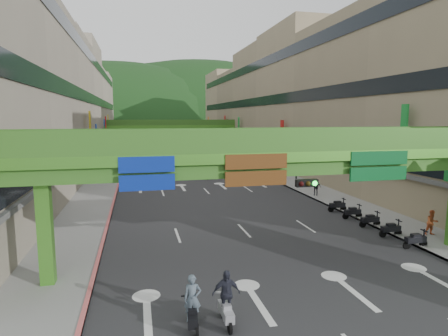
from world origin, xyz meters
TOP-DOWN VIEW (x-y plane):
  - ground at (0.00, 0.00)m, footprint 320.00×320.00m
  - road_slab at (0.00, 50.00)m, footprint 18.00×140.00m
  - sidewalk_left at (-11.00, 50.00)m, footprint 4.00×140.00m
  - sidewalk_right at (11.00, 50.00)m, footprint 4.00×140.00m
  - curb_left at (-9.10, 50.00)m, footprint 0.20×140.00m
  - curb_right at (9.10, 50.00)m, footprint 0.20×140.00m
  - building_row_left at (-18.93, 50.00)m, footprint 12.80×95.00m
  - building_row_right at (18.93, 50.00)m, footprint 12.80×95.00m
  - overpass_near at (0.93, 5.38)m, footprint 28.00×12.27m
  - overpass_far at (0.00, 65.00)m, footprint 28.00×2.20m
  - hill_left at (-15.00, 160.00)m, footprint 168.00×140.00m
  - hill_right at (25.00, 180.00)m, footprint 208.00×176.00m
  - bunting_string at (0.00, 30.00)m, footprint 26.00×0.36m
  - scooter_rider_near at (-5.12, 1.00)m, footprint 0.69×1.60m
  - scooter_rider_mid at (1.31, 33.45)m, footprint 0.99×1.59m
  - scooter_rider_left at (-3.88, 1.00)m, footprint 1.05×1.60m
  - scooter_rider_far at (-1.93, 46.28)m, footprint 0.87×1.60m
  - parked_scooter_row at (8.80, 10.82)m, footprint 1.60×9.35m
  - car_silver at (-6.12, 47.51)m, footprint 1.86×4.46m
  - car_yellow at (-0.00, 46.56)m, footprint 2.04×4.32m
  - pedestrian_red at (11.32, 8.00)m, footprint 0.86×0.71m
  - pedestrian_dark at (9.80, 21.00)m, footprint 1.02×0.84m
  - pedestrian_blue at (9.80, 38.46)m, footprint 0.96×0.73m

SIDE VIEW (x-z plane):
  - ground at x=0.00m, z-range 0.00..0.00m
  - hill_left at x=-15.00m, z-range -56.00..56.00m
  - hill_right at x=25.00m, z-range -64.00..64.00m
  - road_slab at x=0.00m, z-range 0.00..0.02m
  - sidewalk_left at x=-11.00m, z-range 0.00..0.15m
  - sidewalk_right at x=11.00m, z-range 0.00..0.15m
  - curb_left at x=-9.10m, z-range 0.00..0.18m
  - curb_right at x=9.10m, z-range 0.00..0.18m
  - parked_scooter_row at x=8.80m, z-range -0.02..1.06m
  - car_yellow at x=0.00m, z-range 0.00..1.43m
  - car_silver at x=-6.12m, z-range 0.00..1.43m
  - pedestrian_red at x=11.32m, z-range 0.00..1.62m
  - pedestrian_dark at x=9.80m, z-range 0.00..1.63m
  - pedestrian_blue at x=9.80m, z-range 0.00..1.83m
  - scooter_rider_near at x=-5.12m, z-range -0.07..2.00m
  - scooter_rider_far at x=-1.93m, z-range 0.02..2.10m
  - scooter_rider_left at x=-3.88m, z-range 0.01..2.15m
  - scooter_rider_mid at x=1.31m, z-range 0.04..2.20m
  - overpass_near at x=0.93m, z-range 1.66..8.76m
  - overpass_far at x=0.00m, z-range 1.85..8.95m
  - bunting_string at x=0.00m, z-range 5.73..6.19m
  - building_row_left at x=-18.93m, z-range -0.04..18.96m
  - building_row_right at x=18.93m, z-range -0.04..18.96m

